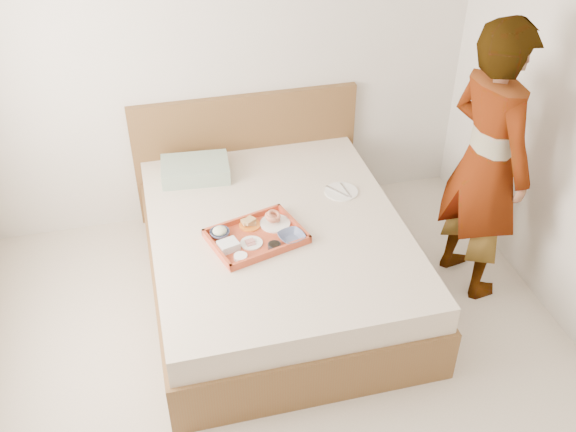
% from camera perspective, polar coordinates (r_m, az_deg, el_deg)
% --- Properties ---
extents(ground, '(3.50, 4.00, 0.01)m').
position_cam_1_polar(ground, '(3.71, 0.99, -16.65)').
color(ground, beige).
rests_on(ground, ground).
extents(wall_back, '(3.50, 0.01, 2.60)m').
position_cam_1_polar(wall_back, '(4.52, -5.55, 14.50)').
color(wall_back, silver).
rests_on(wall_back, ground).
extents(bed, '(1.65, 2.00, 0.53)m').
position_cam_1_polar(bed, '(4.21, -0.99, -3.55)').
color(bed, brown).
rests_on(bed, ground).
extents(headboard, '(1.65, 0.06, 0.95)m').
position_cam_1_polar(headboard, '(4.87, -3.64, 5.46)').
color(headboard, brown).
rests_on(headboard, ground).
extents(pillow, '(0.48, 0.35, 0.11)m').
position_cam_1_polar(pillow, '(4.51, -8.14, 4.06)').
color(pillow, '#A4B7A2').
rests_on(pillow, bed).
extents(tray, '(0.63, 0.53, 0.05)m').
position_cam_1_polar(tray, '(3.91, -2.79, -1.77)').
color(tray, '#C9482E').
rests_on(tray, bed).
extents(prawn_plate, '(0.23, 0.23, 0.01)m').
position_cam_1_polar(prawn_plate, '(4.01, -1.13, -0.65)').
color(prawn_plate, white).
rests_on(prawn_plate, tray).
extents(navy_bowl_big, '(0.19, 0.19, 0.04)m').
position_cam_1_polar(navy_bowl_big, '(3.88, 0.31, -1.85)').
color(navy_bowl_big, '#1D284F').
rests_on(navy_bowl_big, tray).
extents(sauce_dish, '(0.10, 0.10, 0.03)m').
position_cam_1_polar(sauce_dish, '(3.82, -1.20, -2.65)').
color(sauce_dish, black).
rests_on(sauce_dish, tray).
extents(meat_plate, '(0.17, 0.17, 0.01)m').
position_cam_1_polar(meat_plate, '(3.87, -3.23, -2.39)').
color(meat_plate, white).
rests_on(meat_plate, tray).
extents(bread_plate, '(0.16, 0.16, 0.01)m').
position_cam_1_polar(bread_plate, '(4.01, -3.37, -0.81)').
color(bread_plate, orange).
rests_on(bread_plate, tray).
extents(salad_bowl, '(0.15, 0.15, 0.04)m').
position_cam_1_polar(salad_bowl, '(3.93, -5.99, -1.53)').
color(salad_bowl, '#1D284F').
rests_on(salad_bowl, tray).
extents(plastic_tub, '(0.13, 0.12, 0.05)m').
position_cam_1_polar(plastic_tub, '(3.83, -5.24, -2.60)').
color(plastic_tub, silver).
rests_on(plastic_tub, tray).
extents(cheese_round, '(0.10, 0.10, 0.03)m').
position_cam_1_polar(cheese_round, '(3.76, -4.17, -3.62)').
color(cheese_round, white).
rests_on(cheese_round, tray).
extents(dinner_plate, '(0.27, 0.27, 0.01)m').
position_cam_1_polar(dinner_plate, '(4.34, 4.69, 2.15)').
color(dinner_plate, white).
rests_on(dinner_plate, bed).
extents(person, '(0.56, 0.73, 1.81)m').
position_cam_1_polar(person, '(4.10, 17.00, 4.45)').
color(person, beige).
rests_on(person, ground).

